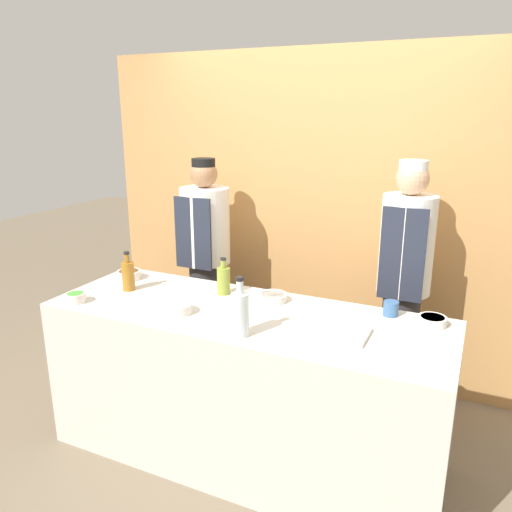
{
  "coord_description": "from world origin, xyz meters",
  "views": [
    {
      "loc": [
        1.12,
        -2.28,
        1.98
      ],
      "look_at": [
        0.0,
        0.15,
        1.19
      ],
      "focal_mm": 35.0,
      "sensor_mm": 36.0,
      "label": 1
    }
  ],
  "objects_px": {
    "sauce_bowl_red": "(273,297)",
    "bottle_amber": "(128,275)",
    "chef_left": "(206,261)",
    "bottle_clear": "(240,313)",
    "cutting_board": "(331,331)",
    "bottle_oil": "(224,280)",
    "sauce_bowl_white": "(178,308)",
    "cup_blue": "(391,308)",
    "sauce_bowl_brown": "(129,274)",
    "chef_right": "(403,283)",
    "sauce_bowl_green": "(76,297)",
    "sauce_bowl_purple": "(432,320)"
  },
  "relations": [
    {
      "from": "sauce_bowl_green",
      "to": "sauce_bowl_red",
      "type": "relative_size",
      "value": 0.68
    },
    {
      "from": "sauce_bowl_purple",
      "to": "sauce_bowl_green",
      "type": "bearing_deg",
      "value": -164.39
    },
    {
      "from": "sauce_bowl_green",
      "to": "bottle_clear",
      "type": "distance_m",
      "value": 1.06
    },
    {
      "from": "sauce_bowl_brown",
      "to": "chef_right",
      "type": "bearing_deg",
      "value": 20.77
    },
    {
      "from": "sauce_bowl_red",
      "to": "bottle_amber",
      "type": "relative_size",
      "value": 0.69
    },
    {
      "from": "cup_blue",
      "to": "bottle_amber",
      "type": "bearing_deg",
      "value": -169.99
    },
    {
      "from": "bottle_clear",
      "to": "chef_left",
      "type": "height_order",
      "value": "chef_left"
    },
    {
      "from": "sauce_bowl_green",
      "to": "sauce_bowl_brown",
      "type": "distance_m",
      "value": 0.47
    },
    {
      "from": "sauce_bowl_green",
      "to": "sauce_bowl_brown",
      "type": "relative_size",
      "value": 0.73
    },
    {
      "from": "sauce_bowl_white",
      "to": "bottle_clear",
      "type": "xyz_separation_m",
      "value": [
        0.43,
        -0.11,
        0.09
      ]
    },
    {
      "from": "sauce_bowl_white",
      "to": "sauce_bowl_purple",
      "type": "bearing_deg",
      "value": 17.97
    },
    {
      "from": "sauce_bowl_brown",
      "to": "sauce_bowl_red",
      "type": "bearing_deg",
      "value": 1.82
    },
    {
      "from": "sauce_bowl_green",
      "to": "bottle_clear",
      "type": "height_order",
      "value": "bottle_clear"
    },
    {
      "from": "cup_blue",
      "to": "chef_left",
      "type": "bearing_deg",
      "value": 160.13
    },
    {
      "from": "cutting_board",
      "to": "bottle_oil",
      "type": "height_order",
      "value": "bottle_oil"
    },
    {
      "from": "bottle_oil",
      "to": "chef_left",
      "type": "relative_size",
      "value": 0.14
    },
    {
      "from": "cup_blue",
      "to": "sauce_bowl_purple",
      "type": "bearing_deg",
      "value": -9.87
    },
    {
      "from": "bottle_oil",
      "to": "chef_right",
      "type": "bearing_deg",
      "value": 32.5
    },
    {
      "from": "sauce_bowl_white",
      "to": "chef_left",
      "type": "height_order",
      "value": "chef_left"
    },
    {
      "from": "sauce_bowl_white",
      "to": "chef_left",
      "type": "xyz_separation_m",
      "value": [
        -0.4,
        0.98,
        -0.05
      ]
    },
    {
      "from": "sauce_bowl_red",
      "to": "bottle_oil",
      "type": "bearing_deg",
      "value": -177.18
    },
    {
      "from": "sauce_bowl_brown",
      "to": "cutting_board",
      "type": "distance_m",
      "value": 1.47
    },
    {
      "from": "sauce_bowl_green",
      "to": "chef_right",
      "type": "bearing_deg",
      "value": 33.34
    },
    {
      "from": "bottle_amber",
      "to": "cup_blue",
      "type": "xyz_separation_m",
      "value": [
        1.54,
        0.27,
        -0.06
      ]
    },
    {
      "from": "sauce_bowl_brown",
      "to": "chef_left",
      "type": "bearing_deg",
      "value": 71.15
    },
    {
      "from": "sauce_bowl_white",
      "to": "cup_blue",
      "type": "distance_m",
      "value": 1.15
    },
    {
      "from": "sauce_bowl_red",
      "to": "cutting_board",
      "type": "relative_size",
      "value": 0.47
    },
    {
      "from": "bottle_clear",
      "to": "sauce_bowl_purple",
      "type": "bearing_deg",
      "value": 31.93
    },
    {
      "from": "sauce_bowl_red",
      "to": "bottle_oil",
      "type": "relative_size",
      "value": 0.75
    },
    {
      "from": "sauce_bowl_white",
      "to": "cutting_board",
      "type": "height_order",
      "value": "sauce_bowl_white"
    },
    {
      "from": "cutting_board",
      "to": "cup_blue",
      "type": "height_order",
      "value": "cup_blue"
    },
    {
      "from": "bottle_oil",
      "to": "sauce_bowl_green",
      "type": "bearing_deg",
      "value": -145.55
    },
    {
      "from": "chef_left",
      "to": "bottle_oil",
      "type": "bearing_deg",
      "value": -51.75
    },
    {
      "from": "sauce_bowl_purple",
      "to": "cutting_board",
      "type": "bearing_deg",
      "value": -145.0
    },
    {
      "from": "chef_right",
      "to": "sauce_bowl_white",
      "type": "bearing_deg",
      "value": -136.83
    },
    {
      "from": "sauce_bowl_brown",
      "to": "cutting_board",
      "type": "height_order",
      "value": "sauce_bowl_brown"
    },
    {
      "from": "cutting_board",
      "to": "cup_blue",
      "type": "relative_size",
      "value": 4.43
    },
    {
      "from": "sauce_bowl_brown",
      "to": "sauce_bowl_white",
      "type": "distance_m",
      "value": 0.71
    },
    {
      "from": "sauce_bowl_green",
      "to": "cup_blue",
      "type": "bearing_deg",
      "value": 18.69
    },
    {
      "from": "sauce_bowl_red",
      "to": "bottle_amber",
      "type": "height_order",
      "value": "bottle_amber"
    },
    {
      "from": "cutting_board",
      "to": "bottle_amber",
      "type": "bearing_deg",
      "value": 176.63
    },
    {
      "from": "bottle_oil",
      "to": "bottle_clear",
      "type": "bearing_deg",
      "value": -53.77
    },
    {
      "from": "cup_blue",
      "to": "chef_right",
      "type": "relative_size",
      "value": 0.05
    },
    {
      "from": "cutting_board",
      "to": "bottle_oil",
      "type": "bearing_deg",
      "value": 160.63
    },
    {
      "from": "cutting_board",
      "to": "chef_right",
      "type": "xyz_separation_m",
      "value": [
        0.21,
        0.88,
        0.0
      ]
    },
    {
      "from": "chef_left",
      "to": "bottle_clear",
      "type": "bearing_deg",
      "value": -52.62
    },
    {
      "from": "sauce_bowl_red",
      "to": "bottle_amber",
      "type": "bearing_deg",
      "value": -167.02
    },
    {
      "from": "cutting_board",
      "to": "cup_blue",
      "type": "bearing_deg",
      "value": 57.1
    },
    {
      "from": "sauce_bowl_brown",
      "to": "chef_left",
      "type": "relative_size",
      "value": 0.09
    },
    {
      "from": "sauce_bowl_red",
      "to": "chef_left",
      "type": "bearing_deg",
      "value": 143.2
    }
  ]
}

